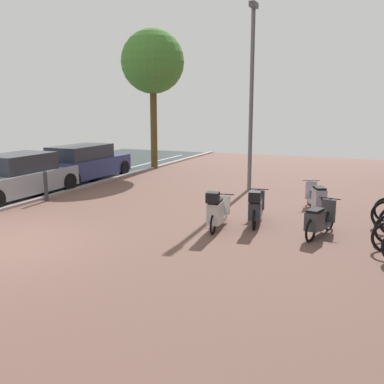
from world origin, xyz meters
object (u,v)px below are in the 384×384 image
(scooter_mid, at_px, (256,208))
(bollard_far, at_px, (46,186))
(parked_car_near, at_px, (17,177))
(scooter_extra, at_px, (317,197))
(parked_car_far, at_px, (83,163))
(lamp_post, at_px, (252,90))
(street_tree, at_px, (153,62))
(scooter_near, at_px, (217,211))
(scooter_far, at_px, (319,220))

(scooter_mid, distance_m, bollard_far, 6.83)
(parked_car_near, bearing_deg, scooter_extra, 10.99)
(parked_car_far, height_order, lamp_post, lamp_post)
(street_tree, height_order, bollard_far, street_tree)
(scooter_near, xyz_separation_m, scooter_mid, (0.76, 0.78, -0.02))
(scooter_near, bearing_deg, parked_car_far, 147.34)
(street_tree, relative_size, bollard_far, 6.79)
(parked_car_near, bearing_deg, bollard_far, -5.12)
(lamp_post, bearing_deg, scooter_mid, -72.35)
(scooter_far, bearing_deg, parked_car_far, 155.64)
(scooter_far, xyz_separation_m, scooter_extra, (-0.38, 2.56, 0.02))
(scooter_near, relative_size, scooter_far, 1.06)
(parked_car_near, xyz_separation_m, parked_car_far, (-0.11, 3.70, 0.02))
(parked_car_far, xyz_separation_m, lamp_post, (6.76, 0.58, 2.82))
(scooter_mid, bearing_deg, scooter_near, -134.25)
(lamp_post, xyz_separation_m, bollard_far, (-5.37, -4.40, -3.03))
(scooter_mid, relative_size, scooter_far, 1.09)
(parked_car_near, xyz_separation_m, lamp_post, (6.66, 4.28, 2.84))
(street_tree, bearing_deg, lamp_post, -31.76)
(scooter_mid, distance_m, lamp_post, 5.70)
(bollard_far, bearing_deg, scooter_extra, 13.46)
(scooter_near, distance_m, street_tree, 11.80)
(street_tree, bearing_deg, scooter_mid, -48.59)
(lamp_post, relative_size, street_tree, 0.99)
(scooter_mid, bearing_deg, scooter_far, -15.78)
(scooter_near, relative_size, scooter_extra, 1.07)
(parked_car_far, xyz_separation_m, bollard_far, (1.39, -3.82, -0.21))
(lamp_post, bearing_deg, street_tree, 148.24)
(scooter_near, bearing_deg, parked_car_near, 171.65)
(lamp_post, relative_size, bollard_far, 6.71)
(scooter_near, height_order, scooter_mid, scooter_near)
(scooter_extra, bearing_deg, parked_car_far, 168.68)
(scooter_mid, height_order, scooter_far, scooter_mid)
(scooter_far, height_order, lamp_post, lamp_post)
(scooter_far, distance_m, street_tree, 13.03)
(scooter_mid, bearing_deg, parked_car_near, 177.93)
(parked_car_near, height_order, parked_car_far, parked_car_near)
(parked_car_near, bearing_deg, parked_car_far, 91.69)
(lamp_post, bearing_deg, bollard_far, -140.70)
(lamp_post, bearing_deg, scooter_extra, -42.71)
(scooter_mid, bearing_deg, lamp_post, 107.65)
(parked_car_near, height_order, bollard_far, parked_car_near)
(scooter_far, bearing_deg, parked_car_near, 175.61)
(parked_car_near, relative_size, street_tree, 0.68)
(scooter_mid, relative_size, parked_car_near, 0.42)
(bollard_far, bearing_deg, parked_car_far, 110.06)
(scooter_mid, distance_m, parked_car_far, 9.14)
(scooter_near, distance_m, bollard_far, 6.14)
(scooter_near, relative_size, bollard_far, 1.87)
(parked_car_near, bearing_deg, scooter_far, -4.39)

